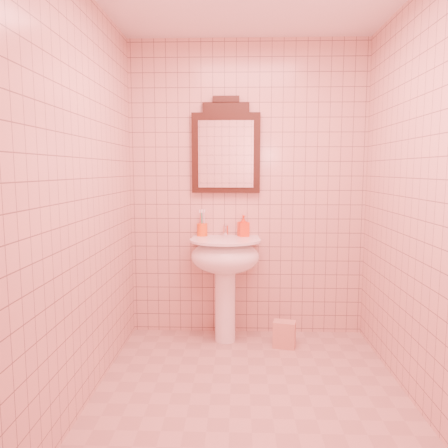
{
  "coord_description": "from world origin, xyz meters",
  "views": [
    {
      "loc": [
        -0.08,
        -2.63,
        1.42
      ],
      "look_at": [
        -0.18,
        0.55,
        1.03
      ],
      "focal_mm": 35.0,
      "sensor_mm": 36.0,
      "label": 1
    }
  ],
  "objects_px": {
    "mirror": "(226,149)",
    "toothbrush_cup": "(202,230)",
    "pedestal_sink": "(225,263)",
    "soap_dispenser": "(243,226)",
    "towel": "(284,334)"
  },
  "relations": [
    {
      "from": "towel",
      "to": "soap_dispenser",
      "type": "bearing_deg",
      "value": 141.56
    },
    {
      "from": "soap_dispenser",
      "to": "towel",
      "type": "bearing_deg",
      "value": -57.51
    },
    {
      "from": "soap_dispenser",
      "to": "pedestal_sink",
      "type": "bearing_deg",
      "value": -153.41
    },
    {
      "from": "pedestal_sink",
      "to": "towel",
      "type": "bearing_deg",
      "value": -12.91
    },
    {
      "from": "pedestal_sink",
      "to": "towel",
      "type": "height_order",
      "value": "pedestal_sink"
    },
    {
      "from": "toothbrush_cup",
      "to": "soap_dispenser",
      "type": "height_order",
      "value": "toothbrush_cup"
    },
    {
      "from": "toothbrush_cup",
      "to": "soap_dispenser",
      "type": "xyz_separation_m",
      "value": [
        0.35,
        -0.01,
        0.03
      ]
    },
    {
      "from": "toothbrush_cup",
      "to": "mirror",
      "type": "bearing_deg",
      "value": 11.2
    },
    {
      "from": "mirror",
      "to": "toothbrush_cup",
      "type": "bearing_deg",
      "value": -168.8
    },
    {
      "from": "mirror",
      "to": "toothbrush_cup",
      "type": "height_order",
      "value": "mirror"
    },
    {
      "from": "pedestal_sink",
      "to": "soap_dispenser",
      "type": "bearing_deg",
      "value": 45.66
    },
    {
      "from": "toothbrush_cup",
      "to": "pedestal_sink",
      "type": "bearing_deg",
      "value": -38.82
    },
    {
      "from": "mirror",
      "to": "toothbrush_cup",
      "type": "distance_m",
      "value": 0.71
    },
    {
      "from": "pedestal_sink",
      "to": "soap_dispenser",
      "type": "relative_size",
      "value": 4.75
    },
    {
      "from": "pedestal_sink",
      "to": "towel",
      "type": "relative_size",
      "value": 4.06
    }
  ]
}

